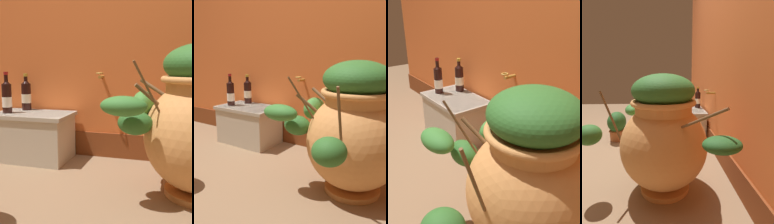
# 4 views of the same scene
# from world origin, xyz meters

# --- Properties ---
(stone_ledge) EXTENTS (0.62, 0.39, 0.38)m
(stone_ledge) POSITION_xyz_m (-0.66, 0.88, 0.20)
(stone_ledge) COLOR beige
(stone_ledge) RESTS_ON ground_plane
(wine_bottle_left) EXTENTS (0.08, 0.08, 0.33)m
(wine_bottle_left) POSITION_xyz_m (-0.85, 0.83, 0.51)
(wine_bottle_left) COLOR black
(wine_bottle_left) RESTS_ON stone_ledge
(wine_bottle_middle) EXTENTS (0.08, 0.08, 0.31)m
(wine_bottle_middle) POSITION_xyz_m (-0.78, 1.01, 0.51)
(wine_bottle_middle) COLOR black
(wine_bottle_middle) RESTS_ON stone_ledge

